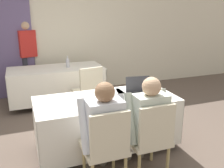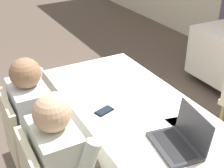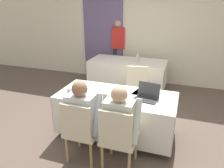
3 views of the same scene
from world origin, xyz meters
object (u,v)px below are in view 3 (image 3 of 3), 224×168
(water_bottle, at_px, (137,58))
(person_white_shirt, at_px, (121,121))
(laptop, at_px, (147,96))
(person_checkered_shirt, at_px, (84,115))
(cell_phone, at_px, (107,100))
(person_red_shirt, at_px, (118,46))
(chair_far_spare, at_px, (137,84))
(chair_near_right, at_px, (118,137))
(chair_near_left, at_px, (81,129))

(water_bottle, distance_m, person_white_shirt, 2.60)
(laptop, distance_m, person_checkered_shirt, 0.95)
(cell_phone, xyz_separation_m, person_checkered_shirt, (-0.18, -0.39, -0.08))
(person_white_shirt, bearing_deg, person_red_shirt, -71.98)
(chair_far_spare, xyz_separation_m, person_white_shirt, (0.18, -1.76, 0.16))
(laptop, relative_size, chair_near_right, 0.41)
(cell_phone, distance_m, water_bottle, 2.18)
(cell_phone, bearing_deg, chair_far_spare, 66.80)
(water_bottle, relative_size, chair_near_left, 0.25)
(water_bottle, xyz_separation_m, person_red_shirt, (-0.70, 0.74, 0.09))
(chair_near_left, distance_m, person_checkered_shirt, 0.19)
(cell_phone, bearing_deg, chair_near_right, -73.27)
(person_red_shirt, bearing_deg, person_white_shirt, -89.36)
(laptop, distance_m, person_white_shirt, 0.65)
(person_white_shirt, bearing_deg, chair_near_left, 11.42)
(chair_near_right, relative_size, chair_far_spare, 1.00)
(cell_phone, bearing_deg, person_checkered_shirt, -132.22)
(person_checkered_shirt, relative_size, person_red_shirt, 0.73)
(water_bottle, relative_size, person_white_shirt, 0.19)
(chair_near_left, distance_m, chair_near_right, 0.51)
(water_bottle, bearing_deg, person_checkered_shirt, -93.01)
(person_red_shirt, bearing_deg, chair_near_left, -97.94)
(laptop, bearing_deg, person_white_shirt, -99.89)
(chair_near_left, xyz_separation_m, person_checkered_shirt, (0.00, 0.10, 0.16))
(person_white_shirt, bearing_deg, person_checkered_shirt, 0.00)
(person_white_shirt, bearing_deg, laptop, -109.08)
(laptop, relative_size, person_red_shirt, 0.23)
(cell_phone, distance_m, person_red_shirt, 3.02)
(chair_near_right, height_order, chair_far_spare, same)
(water_bottle, bearing_deg, chair_near_right, -82.03)
(cell_phone, bearing_deg, person_red_shirt, 87.25)
(cell_phone, xyz_separation_m, chair_near_left, (-0.18, -0.49, -0.24))
(person_white_shirt, bearing_deg, chair_near_right, 90.00)
(chair_near_left, height_order, chair_near_right, same)
(laptop, bearing_deg, chair_near_right, -97.30)
(cell_phone, distance_m, person_checkered_shirt, 0.43)
(laptop, bearing_deg, person_red_shirt, 124.69)
(person_checkered_shirt, height_order, person_white_shirt, same)
(person_checkered_shirt, height_order, person_red_shirt, person_red_shirt)
(laptop, relative_size, person_white_shirt, 0.32)
(person_checkered_shirt, relative_size, person_white_shirt, 1.00)
(laptop, height_order, person_checkered_shirt, person_checkered_shirt)
(chair_far_spare, distance_m, person_checkered_shirt, 1.79)
(chair_far_spare, relative_size, person_checkered_shirt, 0.77)
(laptop, distance_m, chair_near_left, 1.05)
(chair_near_right, bearing_deg, chair_far_spare, -84.42)
(chair_near_right, xyz_separation_m, chair_far_spare, (-0.18, 1.86, 0.00))
(laptop, height_order, person_red_shirt, person_red_shirt)
(chair_far_spare, distance_m, person_red_shirt, 1.84)
(laptop, bearing_deg, cell_phone, -148.34)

